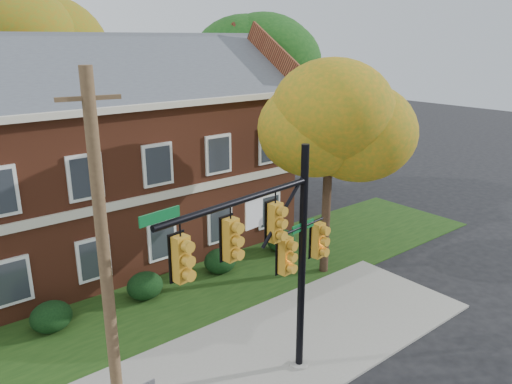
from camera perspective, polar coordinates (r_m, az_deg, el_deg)
ground at (r=16.35m, az=5.69°, el=-18.74°), size 120.00×120.00×0.00m
sidewalk at (r=16.91m, az=3.21°, el=-17.14°), size 14.00×5.00×0.08m
grass_strip at (r=20.34m, az=-6.46°, el=-10.91°), size 30.00×6.00×0.04m
apartment_building at (r=22.95m, az=-19.28°, el=4.72°), size 18.80×8.80×9.74m
hedge_left at (r=18.77m, az=-22.37°, el=-13.04°), size 1.40×1.26×1.05m
hedge_center at (r=19.81m, az=-12.57°, el=-10.42°), size 1.40×1.26×1.05m
hedge_right at (r=21.38m, az=-4.12°, el=-7.87°), size 1.40×1.26×1.05m
hedge_far_right at (r=23.37m, az=2.94°, el=-5.58°), size 1.40×1.26×1.05m
tree_near_right at (r=19.92m, az=9.22°, el=8.62°), size 4.50×4.25×8.58m
tree_right_rear at (r=29.02m, az=1.41°, el=14.36°), size 6.30×5.95×10.62m
tree_far_rear at (r=30.36m, az=-22.93°, el=14.55°), size 6.84×6.46×11.52m
traffic_signal at (r=13.12m, az=2.00°, el=-6.59°), size 6.15×1.01×6.90m
utility_pole at (r=12.58m, az=-16.97°, el=-7.01°), size 1.40×0.35×9.02m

